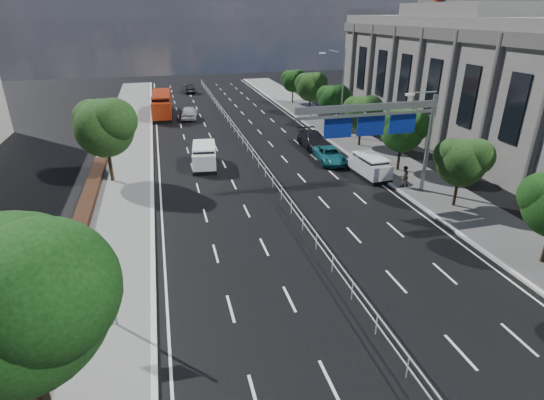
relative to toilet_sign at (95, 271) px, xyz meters
name	(u,v)px	position (x,y,z in m)	size (l,w,h in m)	color
ground	(344,290)	(10.95, 0.00, -2.94)	(160.00, 160.00, 0.00)	black
sidewalk_near	(93,330)	(-0.55, 0.00, -2.87)	(5.00, 140.00, 0.14)	slate
sidewalk_far	(538,257)	(22.45, 0.00, -2.87)	(5.00, 140.00, 0.14)	slate
kerb_near	(154,320)	(1.95, 0.00, -2.87)	(0.25, 140.00, 0.15)	silver
kerb_far	(500,263)	(19.95, 0.00, -2.87)	(0.25, 140.00, 0.15)	silver
median_fence	(249,148)	(10.95, 22.50, -2.42)	(0.05, 85.00, 1.02)	silver
hedge_near	(66,267)	(-2.35, 5.00, -2.58)	(1.00, 36.00, 0.44)	black
toilet_sign	(95,271)	(0.00, 0.00, 0.00)	(1.62, 0.18, 4.34)	gray
overhead_gantry	(382,121)	(17.69, 10.05, 2.66)	(10.24, 0.38, 7.45)	gray
streetlight_far	(340,87)	(21.46, 26.00, 2.27)	(2.78, 2.40, 9.00)	gray
civic_hall	(477,78)	(34.67, 22.00, 3.33)	(14.40, 36.00, 14.35)	slate
near_tree_big	(16,295)	(-1.17, -4.53, 2.33)	(5.72, 5.33, 7.71)	black
near_tree_back	(105,125)	(-0.99, 17.97, 1.67)	(4.84, 4.51, 6.69)	black
far_tree_c	(463,160)	(22.20, 6.98, 0.48)	(3.52, 3.28, 4.94)	black
far_tree_d	(403,128)	(22.20, 14.48, 0.74)	(3.85, 3.59, 5.34)	black
far_tree_e	(362,111)	(22.20, 21.98, 0.61)	(3.63, 3.38, 5.13)	black
far_tree_f	(333,98)	(22.20, 29.48, 0.55)	(3.52, 3.28, 5.02)	black
far_tree_g	(311,85)	(22.20, 36.98, 0.81)	(3.96, 3.69, 5.45)	black
far_tree_h	(293,80)	(22.20, 44.48, 0.48)	(3.41, 3.18, 4.91)	black
white_minivan	(204,156)	(6.46, 19.83, -1.97)	(2.49, 4.77, 1.99)	black
red_bus	(162,104)	(3.45, 41.28, -1.42)	(2.76, 9.91, 2.93)	black
near_car_silver	(189,112)	(6.63, 38.58, -2.14)	(1.89, 4.70, 1.60)	silver
near_car_dark	(188,88)	(8.09, 57.74, -2.21)	(1.55, 4.44, 1.46)	black
silver_minivan	(370,166)	(19.25, 14.00, -2.08)	(2.04, 4.32, 1.75)	black
parked_car_teal	(330,155)	(17.45, 18.18, -2.30)	(2.15, 4.67, 1.30)	#18616C
parked_car_dark	(314,140)	(17.52, 22.61, -2.16)	(2.20, 5.42, 1.57)	black
pedestrian_a	(400,147)	(24.35, 17.98, -2.01)	(0.58, 0.38, 1.59)	gray
pedestrian_b	(404,176)	(20.55, 10.94, -1.98)	(0.81, 0.63, 1.66)	gray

